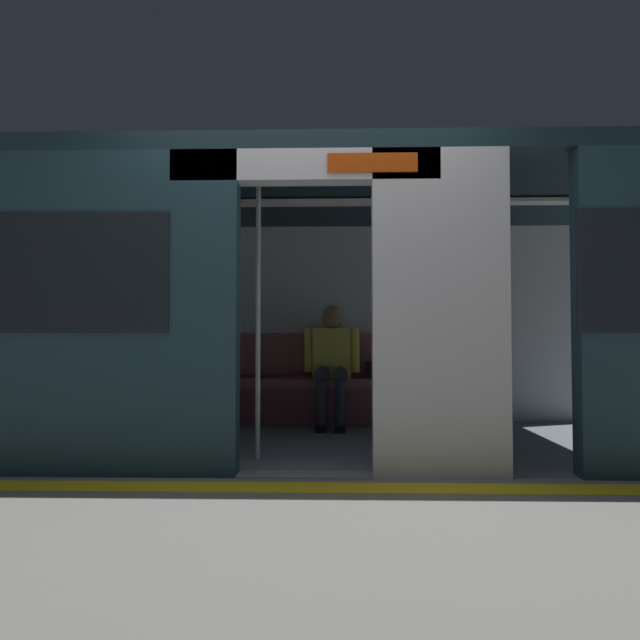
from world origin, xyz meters
TOP-DOWN VIEW (x-y plane):
  - ground_plane at (0.00, 0.00)m, footprint 60.00×60.00m
  - platform_edge_strip at (0.00, 0.30)m, footprint 8.00×0.24m
  - train_car at (0.05, -1.16)m, footprint 6.40×2.69m
  - bench_seat at (0.00, -2.17)m, footprint 2.45×0.44m
  - person_seated at (-0.16, -2.12)m, footprint 0.55×0.68m
  - handbag at (-0.62, -2.22)m, footprint 0.26×0.15m
  - book at (0.16, -2.24)m, footprint 0.18×0.24m
  - grab_pole_door at (0.37, -0.50)m, footprint 0.04×0.04m

SIDE VIEW (x-z plane):
  - ground_plane at x=0.00m, z-range 0.00..0.00m
  - platform_edge_strip at x=0.00m, z-range 0.00..0.01m
  - bench_seat at x=0.00m, z-range 0.13..0.60m
  - book at x=0.16m, z-range 0.47..0.50m
  - handbag at x=-0.62m, z-range 0.47..0.64m
  - person_seated at x=-0.16m, z-range 0.09..1.29m
  - grab_pole_door at x=0.37m, z-range 0.00..2.04m
  - train_car at x=0.05m, z-range 0.35..2.53m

